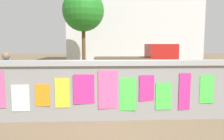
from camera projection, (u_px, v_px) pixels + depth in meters
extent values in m
plane|color=#7A664C|center=(110.00, 75.00, 13.62)|extent=(60.00, 60.00, 0.00)
cube|color=gray|center=(123.00, 92.00, 5.61)|extent=(7.50, 0.30, 1.34)
cube|color=#9F9F9F|center=(123.00, 63.00, 5.52)|extent=(7.70, 0.42, 0.12)
cube|color=silver|center=(20.00, 98.00, 5.34)|extent=(0.41, 0.02, 0.64)
cube|color=orange|center=(43.00, 95.00, 5.36)|extent=(0.34, 0.02, 0.53)
cube|color=yellow|center=(62.00, 93.00, 5.37)|extent=(0.35, 0.01, 0.71)
cube|color=#F42D8C|center=(84.00, 89.00, 5.39)|extent=(0.49, 0.04, 0.71)
cube|color=#F9599E|center=(108.00, 90.00, 5.42)|extent=(0.47, 0.03, 0.92)
cube|color=#4CD84C|center=(128.00, 94.00, 5.46)|extent=(0.40, 0.03, 0.79)
cube|color=#F42D8C|center=(147.00, 88.00, 5.46)|extent=(0.36, 0.03, 0.62)
cube|color=#4CD84C|center=(164.00, 96.00, 5.51)|extent=(0.39, 0.02, 0.67)
cube|color=#F42D8C|center=(185.00, 92.00, 5.52)|extent=(0.28, 0.03, 0.90)
cube|color=#4CD84C|center=(207.00, 89.00, 5.54)|extent=(0.35, 0.02, 0.70)
cylinder|color=black|center=(159.00, 75.00, 11.10)|extent=(0.70, 0.20, 0.70)
cylinder|color=black|center=(166.00, 79.00, 9.81)|extent=(0.70, 0.20, 0.70)
cylinder|color=black|center=(107.00, 75.00, 10.99)|extent=(0.70, 0.20, 0.70)
cylinder|color=black|center=(108.00, 79.00, 9.70)|extent=(0.70, 0.20, 0.70)
cube|color=red|center=(160.00, 61.00, 10.37)|extent=(1.21, 1.51, 1.50)
cube|color=brown|center=(121.00, 67.00, 10.32)|extent=(2.41, 1.52, 0.90)
cylinder|color=black|center=(54.00, 92.00, 7.42)|extent=(0.61, 0.17, 0.60)
cylinder|color=black|center=(94.00, 91.00, 7.63)|extent=(0.61, 0.19, 0.60)
cube|color=red|center=(74.00, 83.00, 7.50)|extent=(1.02, 0.35, 0.32)
cube|color=black|center=(80.00, 77.00, 7.51)|extent=(0.58, 0.28, 0.10)
cube|color=#262626|center=(56.00, 75.00, 7.38)|extent=(0.10, 0.56, 0.03)
cylinder|color=black|center=(160.00, 95.00, 6.84)|extent=(0.66, 0.15, 0.66)
cylinder|color=black|center=(196.00, 96.00, 6.72)|extent=(0.66, 0.15, 0.66)
cube|color=black|center=(178.00, 89.00, 6.76)|extent=(0.94, 0.20, 0.06)
cylinder|color=black|center=(183.00, 82.00, 6.72)|extent=(0.03, 0.03, 0.40)
cube|color=black|center=(184.00, 76.00, 6.69)|extent=(0.21, 0.11, 0.05)
cube|color=black|center=(162.00, 77.00, 6.77)|extent=(0.11, 0.44, 0.03)
cylinder|color=black|center=(60.00, 79.00, 10.02)|extent=(0.66, 0.10, 0.66)
cylinder|color=black|center=(36.00, 79.00, 10.05)|extent=(0.66, 0.10, 0.66)
cube|color=black|center=(48.00, 75.00, 10.01)|extent=(0.95, 0.12, 0.06)
cylinder|color=black|center=(44.00, 70.00, 9.99)|extent=(0.03, 0.03, 0.40)
cube|color=black|center=(44.00, 65.00, 9.97)|extent=(0.21, 0.10, 0.05)
cube|color=black|center=(58.00, 66.00, 9.95)|extent=(0.08, 0.44, 0.03)
cylinder|color=#BF6626|center=(7.00, 94.00, 6.67)|extent=(0.12, 0.12, 0.80)
cylinder|color=#BF6626|center=(9.00, 93.00, 6.84)|extent=(0.12, 0.12, 0.80)
cylinder|color=#338CBF|center=(7.00, 70.00, 6.68)|extent=(0.38, 0.38, 0.60)
sphere|color=#8C664C|center=(6.00, 56.00, 6.63)|extent=(0.22, 0.22, 0.22)
cylinder|color=brown|center=(84.00, 48.00, 15.69)|extent=(0.25, 0.25, 3.10)
sphere|color=#227B21|center=(83.00, 11.00, 15.40)|extent=(2.83, 2.83, 2.83)
cube|color=silver|center=(132.00, 23.00, 22.11)|extent=(11.80, 6.04, 7.79)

